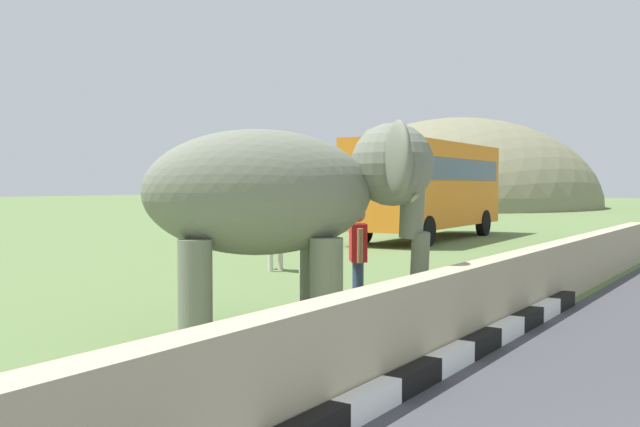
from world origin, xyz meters
TOP-DOWN VIEW (x-y plane):
  - barrier_parapet at (2.00, 4.37)m, footprint 28.00×0.36m
  - elephant at (3.53, 6.79)m, footprint 3.81×3.86m
  - person_handler at (5.13, 6.58)m, footprint 0.57×0.46m
  - bus_orange at (19.61, 12.09)m, footprint 9.23×2.90m
  - cow_near at (8.86, 10.58)m, footprint 0.67×1.90m
  - hill_east at (55.00, 25.12)m, footprint 29.21×23.37m

SIDE VIEW (x-z plane):
  - hill_east at x=55.00m, z-range -7.83..7.83m
  - barrier_parapet at x=2.00m, z-range 0.00..1.00m
  - cow_near at x=8.86m, z-range 0.26..1.48m
  - person_handler at x=5.13m, z-range 0.10..1.75m
  - elephant at x=3.53m, z-range 0.42..3.28m
  - bus_orange at x=19.61m, z-range 0.33..3.83m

